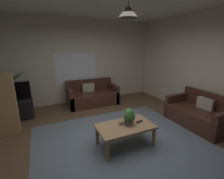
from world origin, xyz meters
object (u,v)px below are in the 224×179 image
coffee_table (125,128)px  remote_on_table_0 (139,122)px  book_on_table_0 (122,124)px  tv (12,92)px  couch_under_window (92,96)px  potted_palm_corner (12,95)px  couch_right_side (199,115)px  pendant_lamp (128,11)px  tv_stand (15,111)px  book_on_table_1 (122,122)px  potted_plant_on_table (129,116)px

coffee_table → remote_on_table_0: (0.33, 0.00, 0.08)m
coffee_table → book_on_table_0: book_on_table_0 is taller
tv → couch_under_window: bearing=7.1°
tv → potted_palm_corner: 0.56m
couch_right_side → coffee_table: (-2.14, 0.01, 0.11)m
couch_right_side → tv: tv is taller
remote_on_table_0 → pendant_lamp: (-0.33, -0.00, 2.05)m
remote_on_table_0 → potted_palm_corner: 3.80m
couch_right_side → tv_stand: (-4.28, 2.34, -0.03)m
tv_stand → pendant_lamp: pendant_lamp is taller
book_on_table_1 → potted_palm_corner: (-2.19, 2.74, 0.06)m
tv_stand → potted_palm_corner: size_ratio=0.68×
potted_plant_on_table → coffee_table: bearing=-172.3°
couch_right_side → potted_palm_corner: size_ratio=1.12×
coffee_table → potted_plant_on_table: (0.08, 0.01, 0.24)m
couch_under_window → couch_right_side: (1.99, -2.60, 0.00)m
potted_palm_corner → tv_stand: bearing=-80.4°
couch_under_window → book_on_table_1: 2.53m
remote_on_table_0 → tv: (-2.47, 2.30, 0.32)m
couch_right_side → remote_on_table_0: (-1.80, 0.01, 0.19)m
tv_stand → tv: tv is taller
couch_under_window → potted_plant_on_table: 2.60m
book_on_table_1 → potted_palm_corner: 3.51m
remote_on_table_0 → coffee_table: bearing=78.2°
potted_palm_corner → pendant_lamp: size_ratio=2.90×
book_on_table_0 → remote_on_table_0: size_ratio=0.96×
couch_right_side → coffee_table: size_ratio=1.31×
couch_under_window → tv: tv is taller
couch_right_side → potted_plant_on_table: couch_right_side is taller
couch_under_window → potted_palm_corner: 2.40m
book_on_table_0 → remote_on_table_0: book_on_table_0 is taller
couch_right_side → book_on_table_1: couch_right_side is taller
couch_under_window → book_on_table_0: 2.53m
tv → remote_on_table_0: bearing=-42.9°
potted_plant_on_table → tv: 3.20m
potted_plant_on_table → tv_stand: potted_plant_on_table is taller
book_on_table_1 → couch_under_window: bearing=85.9°
book_on_table_0 → pendant_lamp: size_ratio=0.34×
potted_plant_on_table → tv: tv is taller
couch_under_window → pendant_lamp: size_ratio=3.65×
tv_stand → couch_under_window: bearing=6.6°
tv_stand → pendant_lamp: 3.89m
coffee_table → tv: tv is taller
book_on_table_1 → remote_on_table_0: bearing=-11.6°
potted_palm_corner → pendant_lamp: pendant_lamp is taller
couch_right_side → book_on_table_0: size_ratio=9.64×
book_on_table_0 → tv: 3.08m
coffee_table → potted_plant_on_table: 0.26m
couch_right_side → potted_palm_corner: (-4.36, 2.83, 0.28)m
couch_right_side → potted_plant_on_table: bearing=-90.7°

